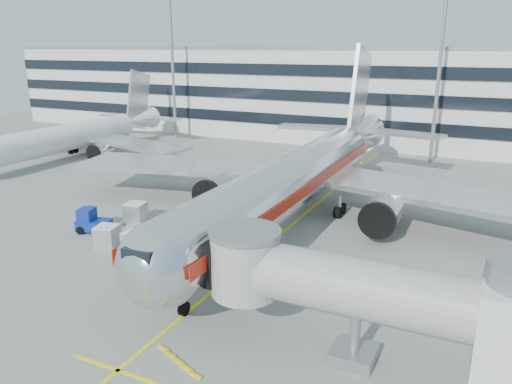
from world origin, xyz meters
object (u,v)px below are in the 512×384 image
at_px(main_jet, 301,175).
at_px(cargo_container_left, 107,236).
at_px(belt_loader, 198,229).
at_px(baggage_tug, 92,222).
at_px(ramp_worker, 184,249).
at_px(cargo_container_right, 136,213).
at_px(cargo_container_front, 134,241).

xyz_separation_m(main_jet, cargo_container_left, (-11.62, -13.38, -3.33)).
distance_m(belt_loader, baggage_tug, 9.56).
relative_size(cargo_container_left, ramp_worker, 1.11).
height_order(main_jet, cargo_container_right, main_jet).
distance_m(belt_loader, ramp_worker, 4.88).
distance_m(cargo_container_left, ramp_worker, 7.12).
bearing_deg(main_jet, baggage_tug, -143.36).
xyz_separation_m(cargo_container_left, ramp_worker, (7.10, 0.49, 0.01)).
bearing_deg(cargo_container_left, cargo_container_front, 8.39).
height_order(baggage_tug, cargo_container_front, baggage_tug).
bearing_deg(main_jet, cargo_container_left, -130.98).
xyz_separation_m(cargo_container_front, ramp_worker, (4.72, 0.14, 0.12)).
relative_size(cargo_container_front, ramp_worker, 0.86).
bearing_deg(baggage_tug, cargo_container_right, 62.34).
xyz_separation_m(baggage_tug, cargo_container_left, (3.59, -2.07, -0.02)).
bearing_deg(ramp_worker, belt_loader, 58.51).
distance_m(cargo_container_right, ramp_worker, 10.22).
bearing_deg(belt_loader, cargo_container_front, -123.19).
distance_m(cargo_container_front, ramp_worker, 4.72).
bearing_deg(ramp_worker, cargo_container_right, 98.46).
height_order(main_jet, ramp_worker, main_jet).
height_order(belt_loader, cargo_container_right, belt_loader).
distance_m(baggage_tug, cargo_container_front, 6.22).
bearing_deg(cargo_container_front, cargo_container_right, 127.33).
height_order(cargo_container_left, cargo_container_front, cargo_container_left).
height_order(cargo_container_right, cargo_container_front, cargo_container_right).
height_order(cargo_container_right, ramp_worker, cargo_container_right).
xyz_separation_m(cargo_container_right, cargo_container_front, (4.07, -5.34, -0.15)).
bearing_deg(cargo_container_right, main_jet, 30.00).
bearing_deg(baggage_tug, cargo_container_front, -16.01).
bearing_deg(cargo_container_front, baggage_tug, 163.99).
relative_size(cargo_container_right, ramp_worker, 1.11).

